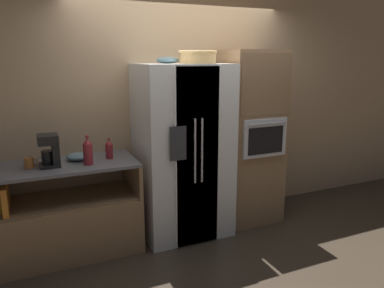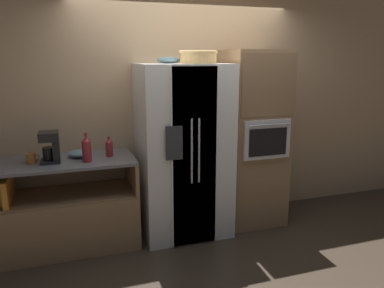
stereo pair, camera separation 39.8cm
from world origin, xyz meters
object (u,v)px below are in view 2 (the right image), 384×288
(refrigerator, at_px, (184,151))
(bottle_short, at_px, (109,147))
(wall_oven, at_px, (252,138))
(mug, at_px, (31,158))
(coffee_maker, at_px, (52,146))
(fruit_bowl, at_px, (169,60))
(mixing_bowl, at_px, (80,153))
(wicker_basket, at_px, (198,57))
(bottle_wide, at_px, (87,149))

(refrigerator, xyz_separation_m, bottle_short, (-0.79, 0.05, 0.09))
(wall_oven, distance_m, mug, 2.38)
(wall_oven, xyz_separation_m, bottle_short, (-1.63, 0.01, 0.02))
(coffee_maker, bearing_deg, fruit_bowl, 3.87)
(refrigerator, bearing_deg, wall_oven, 2.91)
(fruit_bowl, bearing_deg, bottle_short, -176.85)
(bottle_short, height_order, mixing_bowl, bottle_short)
(bottle_short, relative_size, mug, 1.70)
(fruit_bowl, xyz_separation_m, bottle_short, (-0.65, -0.04, -0.87))
(refrigerator, bearing_deg, fruit_bowl, 146.00)
(wicker_basket, relative_size, bottle_wide, 1.39)
(refrigerator, distance_m, wall_oven, 0.85)
(fruit_bowl, bearing_deg, wicker_basket, -29.27)
(wall_oven, xyz_separation_m, bottle_wide, (-1.86, -0.13, 0.05))
(bottle_short, distance_m, coffee_maker, 0.56)
(fruit_bowl, height_order, bottle_short, fruit_bowl)
(mug, xyz_separation_m, coffee_maker, (0.19, -0.02, 0.11))
(fruit_bowl, bearing_deg, refrigerator, -34.00)
(fruit_bowl, distance_m, mixing_bowl, 1.33)
(mug, bearing_deg, mixing_bowl, 13.05)
(bottle_wide, bearing_deg, coffee_maker, 163.82)
(mixing_bowl, distance_m, coffee_maker, 0.31)
(wicker_basket, bearing_deg, coffee_maker, 177.23)
(refrigerator, relative_size, wicker_basket, 4.68)
(bottle_short, xyz_separation_m, mixing_bowl, (-0.29, 0.08, -0.06))
(coffee_maker, bearing_deg, wicker_basket, -2.77)
(mug, xyz_separation_m, mixing_bowl, (0.45, 0.10, -0.01))
(wicker_basket, height_order, fruit_bowl, wicker_basket)
(wall_oven, height_order, fruit_bowl, wall_oven)
(mixing_bowl, relative_size, coffee_maker, 0.77)
(mug, bearing_deg, bottle_short, 2.10)
(wicker_basket, relative_size, fruit_bowl, 1.67)
(bottle_short, height_order, bottle_wide, bottle_wide)
(wall_oven, xyz_separation_m, coffee_maker, (-2.19, -0.04, 0.08))
(coffee_maker, bearing_deg, wall_oven, 0.92)
(wall_oven, xyz_separation_m, wicker_basket, (-0.71, -0.11, 0.93))
(refrigerator, xyz_separation_m, mug, (-1.53, 0.03, 0.04))
(bottle_short, bearing_deg, bottle_wide, -148.91)
(fruit_bowl, bearing_deg, mug, -177.41)
(bottle_wide, bearing_deg, mug, 167.79)
(fruit_bowl, xyz_separation_m, mixing_bowl, (-0.95, 0.04, -0.94))
(bottle_short, bearing_deg, fruit_bowl, 3.15)
(bottle_short, relative_size, mixing_bowl, 0.89)
(mug, bearing_deg, bottle_wide, -12.21)
(coffee_maker, bearing_deg, bottle_wide, -16.18)
(mug, bearing_deg, wall_oven, 0.41)
(bottle_wide, relative_size, coffee_maker, 0.95)
(wicker_basket, xyz_separation_m, coffee_maker, (-1.48, 0.07, -0.84))
(bottle_short, xyz_separation_m, mug, (-0.74, -0.03, -0.05))
(refrigerator, height_order, wicker_basket, wicker_basket)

